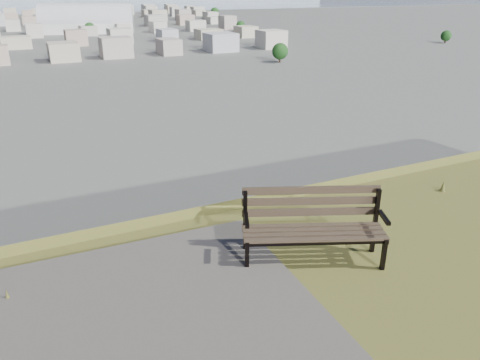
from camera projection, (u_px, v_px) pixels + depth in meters
park_bench at (313, 222)px, 5.45m from camera, size 1.71×1.11×0.86m
arena at (88, 24)px, 291.94m from camera, size 59.59×36.86×23.41m
city_blocks at (13, 21)px, 341.14m from camera, size 395.00×361.00×7.00m
bay_water at (7, 3)px, 764.14m from camera, size 2400.00×700.00×0.12m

